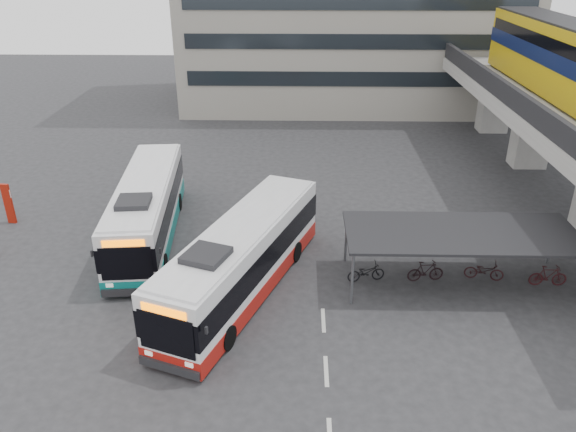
{
  "coord_description": "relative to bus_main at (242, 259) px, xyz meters",
  "views": [
    {
      "loc": [
        1.5,
        -18.56,
        13.66
      ],
      "look_at": [
        0.95,
        5.5,
        2.0
      ],
      "focal_mm": 35.0,
      "sensor_mm": 36.0,
      "label": 1
    }
  ],
  "objects": [
    {
      "name": "bike_shelter",
      "position": [
        9.38,
        0.92,
        0.03
      ],
      "size": [
        10.0,
        4.0,
        2.54
      ],
      "color": "#595B60",
      "rests_on": "ground"
    },
    {
      "name": "road_markings",
      "position": [
        3.42,
        -5.08,
        -1.6
      ],
      "size": [
        0.15,
        7.6,
        0.01
      ],
      "color": "beige",
      "rests_on": "ground"
    },
    {
      "name": "viaduct",
      "position": [
        17.92,
        11.38,
        4.63
      ],
      "size": [
        8.0,
        32.0,
        9.68
      ],
      "color": "gray",
      "rests_on": "ground"
    },
    {
      "name": "ground",
      "position": [
        0.92,
        -2.08,
        -1.6
      ],
      "size": [
        120.0,
        120.0,
        0.0
      ],
      "primitive_type": "plane",
      "color": "#28282B",
      "rests_on": "ground"
    },
    {
      "name": "bus_main",
      "position": [
        0.0,
        0.0,
        0.0
      ],
      "size": [
        6.47,
        11.83,
        3.46
      ],
      "rotation": [
        0.0,
        0.0,
        -0.36
      ],
      "color": "white",
      "rests_on": "ground"
    },
    {
      "name": "bus_teal",
      "position": [
        -5.3,
        4.93,
        -0.02
      ],
      "size": [
        3.62,
        11.72,
        3.41
      ],
      "rotation": [
        0.0,
        0.0,
        0.1
      ],
      "color": "white",
      "rests_on": "ground"
    },
    {
      "name": "sign_totem_north",
      "position": [
        -13.23,
        6.38,
        -0.43
      ],
      "size": [
        0.49,
        0.21,
        2.27
      ],
      "rotation": [
        0.0,
        0.0,
        -0.15
      ],
      "color": "#951609",
      "rests_on": "ground"
    },
    {
      "name": "pedestrian",
      "position": [
        -4.64,
        2.9,
        -0.67
      ],
      "size": [
        0.63,
        0.78,
        1.86
      ],
      "primitive_type": "imported",
      "rotation": [
        0.0,
        0.0,
        1.27
      ],
      "color": "black",
      "rests_on": "ground"
    }
  ]
}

